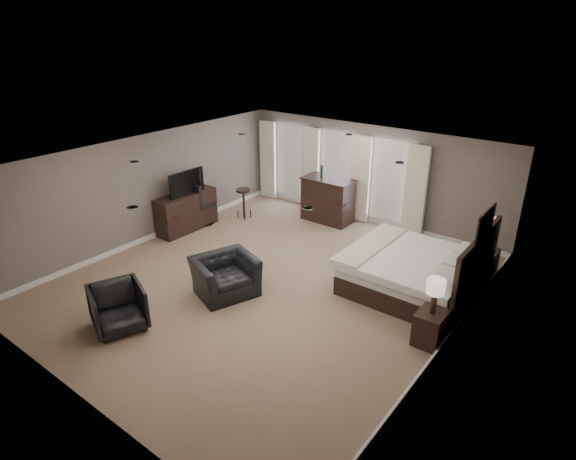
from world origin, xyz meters
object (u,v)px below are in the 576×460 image
Objects in this scene: armchair_near at (225,270)px; bar_counter at (328,200)px; bed at (418,257)px; bar_stool_right at (340,216)px; nightstand_far at (484,263)px; bar_stool_left at (244,204)px; dresser at (186,212)px; tv at (185,191)px; lamp_near at (435,296)px; nightstand_near at (430,328)px; lamp_far at (489,235)px; desk_chair at (202,203)px; armchair_far at (118,306)px.

armchair_near is 4.44m from bar_counter.
bed is 3.54× the size of bar_stool_right.
bar_stool_left reaches higher than nightstand_far.
dresser reaches higher than bar_stool_left.
tv reaches higher than bar_stool_right.
lamp_near is 0.57× the size of tv.
nightstand_near is at bearing -38.94° from bar_counter.
armchair_near is at bearing -53.16° from bar_stool_left.
bed is at bearing -83.83° from tv.
tv is (-6.92, -2.10, 0.08)m from lamp_far.
desk_chair is (-6.89, -1.57, 0.27)m from nightstand_far.
tv is at bearing -141.34° from bar_stool_right.
nightstand_far is at bearing 90.00° from lamp_near.
lamp_far reaches higher than bar_stool_right.
bar_counter is at bearing 172.05° from lamp_far.
nightstand_far is at bearing 5.49° from bar_stool_left.
lamp_far is at bearing 16.90° from dresser.
lamp_near reaches higher than bar_counter.
bar_counter reaches higher than bar_stool_left.
bed is 1.76m from nightstand_far.
bar_stool_right is (2.47, 0.99, -0.07)m from bar_stool_left.
desk_chair reaches higher than nightstand_far.
bed is 2.23× the size of tv.
lamp_near is 6.71m from bar_stool_left.
nightstand_far is 7.37m from armchair_far.
desk_chair is at bearing 73.82° from armchair_near.
dresser is (-6.92, -2.10, 0.18)m from nightstand_far.
armchair_far is 6.24m from bar_stool_right.
dresser is at bearing 81.10° from armchair_near.
tv is at bearing 173.42° from nightstand_near.
nightstand_far is at bearing -73.10° from tv.
bar_counter is at bearing 141.06° from lamp_near.
lamp_far is at bearing -5.77° from bar_stool_right.
armchair_near is at bearing -29.34° from dresser.
bed is at bearing 121.54° from lamp_near.
tv is 1.21× the size of armchair_far.
lamp_far is 7.23m from tv.
lamp_near is 0.91× the size of bar_stool_right.
nightstand_near is 0.72× the size of bar_stool_left.
nightstand_near is 5.03m from bar_stool_right.
bar_stool_right is (0.53, -0.22, -0.26)m from bar_counter.
bar_counter is (-4.34, 0.61, -0.37)m from lamp_far.
bar_counter reaches higher than desk_chair.
lamp_far is 7.08m from desk_chair.
bar_stool_right reaches higher than nightstand_far.
armchair_far is (-4.53, -5.81, -0.52)m from lamp_far.
tv is at bearing -173.83° from bed.
lamp_far reaches higher than bar_stool_left.
bar_counter is at bearing -43.63° from tv.
bed is 1.76× the size of bar_counter.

